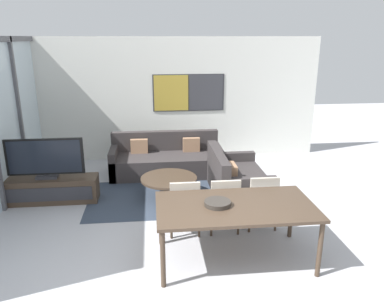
% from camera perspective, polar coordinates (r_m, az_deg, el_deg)
% --- Properties ---
extents(ground_plane, '(24.00, 24.00, 0.00)m').
position_cam_1_polar(ground_plane, '(4.40, 0.97, -21.84)').
color(ground_plane, '#B2B2B7').
extents(wall_back, '(6.97, 0.09, 2.80)m').
position_cam_1_polar(wall_back, '(8.78, -3.18, 8.29)').
color(wall_back, silver).
rests_on(wall_back, ground_plane).
extents(area_rug, '(2.88, 1.74, 0.01)m').
position_cam_1_polar(area_rug, '(6.84, -3.48, -6.67)').
color(area_rug, '#333D4C').
rests_on(area_rug, ground_plane).
extents(tv_console, '(1.69, 0.45, 0.44)m').
position_cam_1_polar(tv_console, '(7.05, -20.98, -5.17)').
color(tv_console, '#423326').
rests_on(tv_console, ground_plane).
extents(television, '(1.30, 0.20, 0.71)m').
position_cam_1_polar(television, '(6.87, -21.49, -0.72)').
color(television, '#2D2D33').
rests_on(television, tv_console).
extents(sofa_main, '(2.30, 0.94, 0.84)m').
position_cam_1_polar(sofa_main, '(7.97, -3.99, -1.05)').
color(sofa_main, '#383333').
rests_on(sofa_main, ground_plane).
extents(sofa_side, '(0.94, 1.53, 0.84)m').
position_cam_1_polar(sofa_side, '(6.87, 6.46, -4.19)').
color(sofa_side, '#383333').
rests_on(sofa_side, ground_plane).
extents(coffee_table, '(1.01, 1.01, 0.39)m').
position_cam_1_polar(coffee_table, '(6.73, -3.53, -4.43)').
color(coffee_table, '#423326').
rests_on(coffee_table, ground_plane).
extents(dining_table, '(1.99, 1.07, 0.77)m').
position_cam_1_polar(dining_table, '(4.79, 6.61, -8.46)').
color(dining_table, '#423326').
rests_on(dining_table, ground_plane).
extents(dining_chair_left, '(0.46, 0.46, 0.86)m').
position_cam_1_polar(dining_chair_left, '(5.45, -1.17, -7.53)').
color(dining_chair_left, '#B2A899').
rests_on(dining_chair_left, ground_plane).
extents(dining_chair_centre, '(0.46, 0.46, 0.86)m').
position_cam_1_polar(dining_chair_centre, '(5.53, 4.86, -7.20)').
color(dining_chair_centre, '#B2A899').
rests_on(dining_chair_centre, ground_plane).
extents(dining_chair_right, '(0.46, 0.46, 0.86)m').
position_cam_1_polar(dining_chair_right, '(5.71, 10.53, -6.63)').
color(dining_chair_right, '#B2A899').
rests_on(dining_chair_right, ground_plane).
extents(fruit_bowl, '(0.33, 0.33, 0.06)m').
position_cam_1_polar(fruit_bowl, '(4.71, 3.91, -7.51)').
color(fruit_bowl, '#332D28').
rests_on(fruit_bowl, dining_table).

